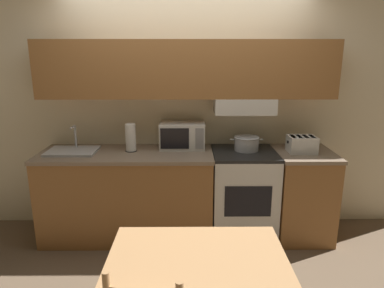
# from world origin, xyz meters

# --- Properties ---
(ground_plane) EXTENTS (16.00, 16.00, 0.00)m
(ground_plane) POSITION_xyz_m (0.00, 0.00, 0.00)
(ground_plane) COLOR brown
(wall_back) EXTENTS (5.35, 0.38, 2.55)m
(wall_back) POSITION_xyz_m (0.02, -0.06, 1.47)
(wall_back) COLOR beige
(wall_back) RESTS_ON ground_plane
(lower_counter_main) EXTENTS (1.74, 0.66, 0.92)m
(lower_counter_main) POSITION_xyz_m (-0.61, -0.32, 0.46)
(lower_counter_main) COLOR #936033
(lower_counter_main) RESTS_ON ground_plane
(lower_counter_right_stub) EXTENTS (0.57, 0.66, 0.92)m
(lower_counter_right_stub) POSITION_xyz_m (1.20, -0.32, 0.46)
(lower_counter_right_stub) COLOR #936033
(lower_counter_right_stub) RESTS_ON ground_plane
(stove_range) EXTENTS (0.64, 0.63, 0.92)m
(stove_range) POSITION_xyz_m (0.59, -0.31, 0.46)
(stove_range) COLOR silver
(stove_range) RESTS_ON ground_plane
(cooking_pot) EXTENTS (0.34, 0.26, 0.14)m
(cooking_pot) POSITION_xyz_m (0.61, -0.25, 0.99)
(cooking_pot) COLOR #B7BABF
(cooking_pot) RESTS_ON stove_range
(microwave) EXTENTS (0.46, 0.29, 0.27)m
(microwave) POSITION_xyz_m (-0.05, -0.16, 1.05)
(microwave) COLOR silver
(microwave) RESTS_ON lower_counter_main
(toaster) EXTENTS (0.28, 0.22, 0.17)m
(toaster) POSITION_xyz_m (1.15, -0.34, 1.00)
(toaster) COLOR silver
(toaster) RESTS_ON lower_counter_right_stub
(sink_basin) EXTENTS (0.49, 0.36, 0.25)m
(sink_basin) POSITION_xyz_m (-1.15, -0.32, 0.94)
(sink_basin) COLOR #B7BABF
(sink_basin) RESTS_ON lower_counter_main
(paper_towel_roll) EXTENTS (0.12, 0.12, 0.28)m
(paper_towel_roll) POSITION_xyz_m (-0.57, -0.28, 1.06)
(paper_towel_roll) COLOR black
(paper_towel_roll) RESTS_ON lower_counter_main
(dining_table) EXTENTS (1.02, 0.71, 0.76)m
(dining_table) POSITION_xyz_m (0.07, -1.93, 0.65)
(dining_table) COLOR tan
(dining_table) RESTS_ON ground_plane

